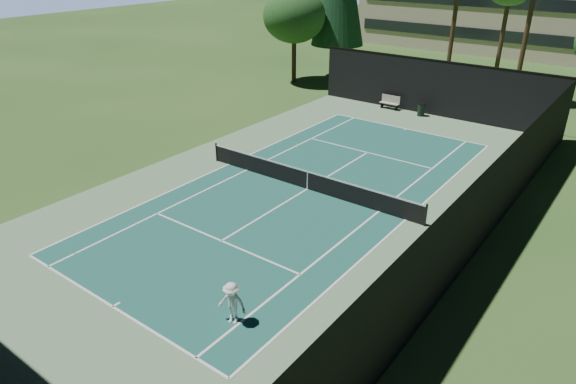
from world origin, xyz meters
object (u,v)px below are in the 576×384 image
at_px(park_bench, 390,102).
at_px(trash_bin, 421,110).
at_px(tennis_ball_c, 372,192).
at_px(tennis_net, 307,179).
at_px(player, 232,303).
at_px(tennis_ball_d, 297,144).
at_px(tennis_ball_a, 75,253).
at_px(tennis_ball_b, 297,148).

relative_size(park_bench, trash_bin, 1.59).
bearing_deg(tennis_ball_c, trash_bin, 103.63).
bearing_deg(tennis_ball_c, tennis_net, -149.81).
bearing_deg(trash_bin, player, -80.21).
bearing_deg(player, tennis_ball_c, 80.81).
bearing_deg(tennis_net, tennis_ball_d, 130.39).
bearing_deg(tennis_ball_d, player, -61.45).
height_order(tennis_ball_d, park_bench, park_bench).
xyz_separation_m(tennis_net, tennis_ball_c, (2.84, 1.65, -0.52)).
relative_size(player, park_bench, 1.04).
height_order(tennis_net, tennis_ball_d, tennis_net).
distance_m(tennis_ball_a, trash_bin, 26.24).
relative_size(tennis_ball_b, park_bench, 0.04).
xyz_separation_m(tennis_net, tennis_ball_b, (-3.90, 4.45, -0.53)).
bearing_deg(park_bench, tennis_ball_b, -94.01).
bearing_deg(tennis_ball_a, park_bench, 87.87).
xyz_separation_m(player, trash_bin, (-4.36, 25.24, -0.30)).
xyz_separation_m(park_bench, trash_bin, (2.66, -0.28, -0.07)).
bearing_deg(park_bench, player, -74.63).
relative_size(player, tennis_ball_c, 21.47).
distance_m(tennis_ball_c, tennis_ball_d, 7.80).
bearing_deg(trash_bin, tennis_net, -88.27).
bearing_deg(park_bench, trash_bin, -6.00).
xyz_separation_m(player, park_bench, (-7.01, 25.52, -0.24)).
bearing_deg(tennis_ball_b, player, -61.59).
height_order(tennis_ball_d, trash_bin, trash_bin).
distance_m(tennis_ball_b, tennis_ball_c, 7.30).
height_order(tennis_net, tennis_ball_a, tennis_net).
bearing_deg(player, trash_bin, 85.43).
bearing_deg(tennis_net, player, -68.64).
bearing_deg(tennis_net, tennis_ball_c, 30.19).
relative_size(tennis_net, tennis_ball_d, 172.24).
xyz_separation_m(tennis_ball_d, trash_bin, (3.76, 10.32, 0.44)).
relative_size(tennis_ball_a, tennis_ball_c, 0.83).
bearing_deg(tennis_ball_c, tennis_ball_b, 157.45).
bearing_deg(tennis_ball_b, tennis_ball_d, 122.27).
bearing_deg(player, tennis_ball_a, 170.98).
relative_size(player, trash_bin, 1.66).
relative_size(tennis_net, tennis_ball_a, 213.76).
relative_size(tennis_net, trash_bin, 13.65).
distance_m(tennis_ball_a, tennis_ball_b, 15.16).
relative_size(tennis_ball_a, tennis_ball_d, 0.81).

